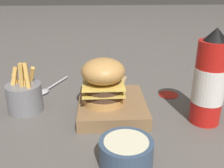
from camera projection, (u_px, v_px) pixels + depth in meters
The scene contains 9 objects.
ground_plane at pixel (118, 113), 0.74m from camera, with size 6.00×6.00×0.00m, color #5B5651.
serving_board at pixel (112, 106), 0.74m from camera, with size 0.22×0.19×0.04m.
burger at pixel (103, 81), 0.70m from camera, with size 0.12×0.12×0.12m.
ketchup_bottle at pixel (209, 81), 0.66m from camera, with size 0.08×0.08×0.25m.
fries_basket at pixel (24, 96), 0.74m from camera, with size 0.10×0.10×0.15m.
side_bowl at pixel (127, 152), 0.53m from camera, with size 0.11×0.11×0.06m.
spoon at pixel (46, 90), 0.88m from camera, with size 0.17×0.09×0.01m.
ketchup_puddle at pixel (168, 95), 0.85m from camera, with size 0.06×0.06×0.00m.
parchment_square at pixel (109, 81), 0.97m from camera, with size 0.15×0.15×0.00m.
Camera 1 is at (0.65, -0.05, 0.36)m, focal length 42.00 mm.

